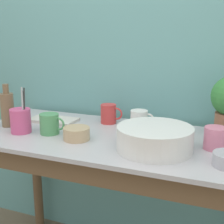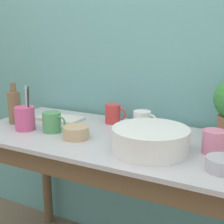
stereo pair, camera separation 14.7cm
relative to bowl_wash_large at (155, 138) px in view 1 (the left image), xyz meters
name	(u,v)px [view 1 (the left image)]	position (x,y,z in m)	size (l,w,h in m)	color
wall_back	(137,53)	(-0.23, 0.48, 0.32)	(6.00, 0.05, 2.40)	#609E9E
counter_table	(110,169)	(-0.23, 0.08, -0.21)	(1.41, 0.65, 0.83)	brown
bowl_wash_large	(155,138)	(0.00, 0.00, 0.00)	(0.32, 0.32, 0.10)	silver
bottle_tall	(7,109)	(-0.81, 0.05, 0.04)	(0.07, 0.07, 0.23)	brown
mug_red	(109,114)	(-0.33, 0.31, 0.00)	(0.12, 0.09, 0.10)	#C63838
mug_white	(140,119)	(-0.15, 0.29, 0.00)	(0.13, 0.09, 0.09)	white
mug_green	(50,124)	(-0.53, 0.02, 0.00)	(0.13, 0.09, 0.10)	#4C935B
mug_pink	(216,138)	(0.24, 0.11, 0.00)	(0.13, 0.10, 0.10)	pink
bowl_small_tan	(77,133)	(-0.37, 0.00, -0.02)	(0.12, 0.12, 0.06)	tan
utensil_cup	(21,120)	(-0.68, -0.01, 0.01)	(0.10, 0.10, 0.23)	#CC4C7F
tray_board	(53,120)	(-0.64, 0.22, -0.04)	(0.26, 0.14, 0.02)	beige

